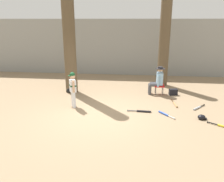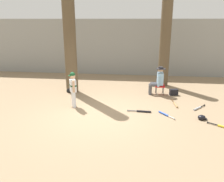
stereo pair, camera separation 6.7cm
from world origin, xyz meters
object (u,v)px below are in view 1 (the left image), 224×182
Objects in this scene: seated_spectator at (157,80)px; handbag_beside_stool at (173,92)px; young_ballplayer at (73,87)px; bat_blue_youth at (165,114)px; bat_wood_tan at (175,104)px; bat_black_composite at (142,111)px; tree_near_player at (69,35)px; bat_yellow_trainer at (224,126)px; bat_aluminum_silver at (198,108)px; tree_behind_spectator at (164,48)px; batting_helmet_black at (202,117)px; folding_stool at (159,86)px.

seated_spectator reaches higher than handbag_beside_stool.
young_ballplayer reaches higher than handbag_beside_stool.
seated_spectator is (3.17, 1.88, -0.10)m from young_ballplayer.
bat_wood_tan is (0.48, 1.02, -0.00)m from bat_blue_youth.
handbag_beside_stool is 2.48m from bat_black_composite.
bat_blue_youth is (3.84, -2.22, -2.42)m from tree_near_player.
bat_blue_youth is 0.74× the size of bat_black_composite.
tree_near_player is at bearing -178.58° from seated_spectator.
handbag_beside_stool is at bearing 109.55° from bat_yellow_trainer.
bat_yellow_trainer is at bearing -74.81° from bat_aluminum_silver.
young_ballplayer is at bearing -176.23° from bat_aluminum_silver.
bat_wood_tan is (4.33, -1.20, -2.42)m from tree_near_player.
bat_yellow_trainer is (1.41, -4.57, -1.79)m from tree_behind_spectator.
batting_helmet_black is (0.66, -1.25, 0.04)m from bat_wood_tan.
handbag_beside_stool is 0.56× the size of bat_blue_youth.
bat_blue_youth is (-0.24, -3.81, -1.79)m from tree_behind_spectator.
tree_near_player is 9.64× the size of bat_aluminum_silver.
bat_black_composite is 1.21× the size of bat_yellow_trainer.
bat_black_composite is (2.52, -0.26, -0.71)m from young_ballplayer.
tree_behind_spectator reaches higher than handbag_beside_stool.
seated_spectator is 3.53× the size of handbag_beside_stool.
tree_behind_spectator is 14.76× the size of batting_helmet_black.
bat_black_composite is at bearing -109.19° from folding_stool.
young_ballplayer reaches higher than seated_spectator.
tree_near_player reaches higher than young_ballplayer.
handbag_beside_stool is 0.50× the size of bat_yellow_trainer.
handbag_beside_stool is at bearing -4.46° from seated_spectator.
bat_black_composite and bat_yellow_trainer have the same top height.
bat_yellow_trainer is at bearing -60.13° from seated_spectator.
seated_spectator reaches higher than folding_stool.
bat_yellow_trainer is at bearing -24.77° from bat_blue_youth.
tree_behind_spectator is 3.56× the size of seated_spectator.
bat_wood_tan is at bearing 64.55° from bat_blue_youth.
bat_wood_tan is (3.76, 0.59, -0.71)m from young_ballplayer.
tree_near_player is at bearing -178.59° from folding_stool.
seated_spectator is 2.39m from bat_blue_youth.
tree_near_player reaches higher than handbag_beside_stool.
bat_blue_youth and bat_aluminum_silver have the same top height.
young_ballplayer reaches higher than bat_black_composite.
bat_wood_tan is 1.40× the size of bat_aluminum_silver.
young_ballplayer is 1.59× the size of bat_wood_tan.
bat_blue_youth is at bearing -93.59° from tree_behind_spectator.
bat_blue_youth is at bearing -87.23° from seated_spectator.
tree_near_player is at bearing 146.38° from bat_black_composite.
handbag_beside_stool reaches higher than bat_wood_tan.
tree_behind_spectator is at bearing 108.14° from bat_aluminum_silver.
tree_behind_spectator is 2.32m from handbag_beside_stool.
bat_wood_tan is 2.13m from bat_yellow_trainer.
batting_helmet_black is at bearing -63.68° from seated_spectator.
seated_spectator is 1.55m from bat_wood_tan.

